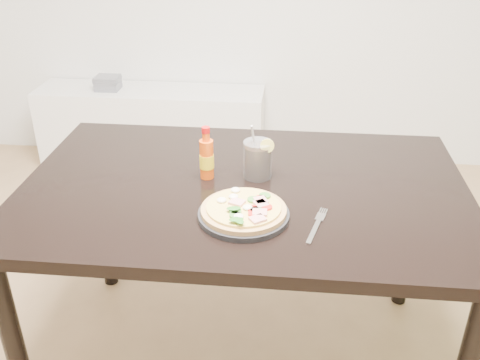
# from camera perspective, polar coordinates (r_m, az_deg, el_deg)

# --- Properties ---
(dining_table) EXTENTS (1.40, 0.90, 0.75)m
(dining_table) POSITION_cam_1_polar(r_m,az_deg,el_deg) (1.72, 0.40, -2.91)
(dining_table) COLOR black
(dining_table) RESTS_ON ground
(plate) EXTENTS (0.26, 0.26, 0.02)m
(plate) POSITION_cam_1_polar(r_m,az_deg,el_deg) (1.51, 0.39, -3.74)
(plate) COLOR black
(plate) RESTS_ON dining_table
(pizza) EXTENTS (0.24, 0.24, 0.03)m
(pizza) POSITION_cam_1_polar(r_m,az_deg,el_deg) (1.50, 0.44, -3.11)
(pizza) COLOR tan
(pizza) RESTS_ON plate
(hot_sauce_bottle) EXTENTS (0.06, 0.06, 0.17)m
(hot_sauce_bottle) POSITION_cam_1_polar(r_m,az_deg,el_deg) (1.70, -3.58, 2.37)
(hot_sauce_bottle) COLOR #E4500D
(hot_sauce_bottle) RESTS_ON dining_table
(cola_cup) EXTENTS (0.10, 0.09, 0.18)m
(cola_cup) POSITION_cam_1_polar(r_m,az_deg,el_deg) (1.71, 1.90, 2.14)
(cola_cup) COLOR black
(cola_cup) RESTS_ON dining_table
(fork) EXTENTS (0.07, 0.19, 0.00)m
(fork) POSITION_cam_1_polar(r_m,az_deg,el_deg) (1.49, 8.23, -4.70)
(fork) COLOR silver
(fork) RESTS_ON dining_table
(media_console) EXTENTS (1.40, 0.34, 0.50)m
(media_console) POSITION_cam_1_polar(r_m,az_deg,el_deg) (3.45, -9.34, 5.54)
(media_console) COLOR white
(media_console) RESTS_ON ground
(cd_stack) EXTENTS (0.14, 0.12, 0.08)m
(cd_stack) POSITION_cam_1_polar(r_m,az_deg,el_deg) (3.41, -13.93, 10.02)
(cd_stack) COLOR slate
(cd_stack) RESTS_ON media_console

